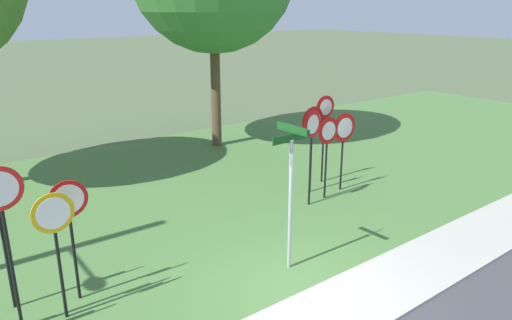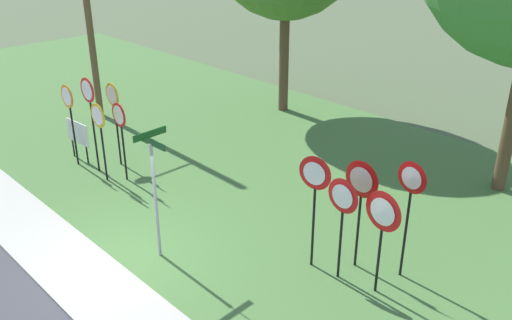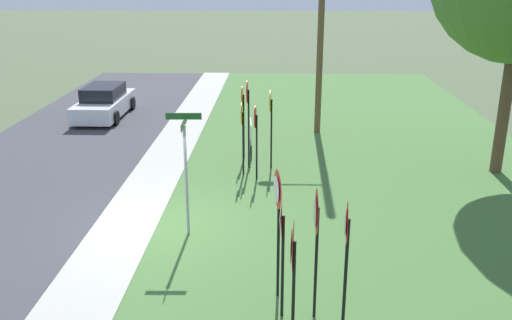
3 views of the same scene
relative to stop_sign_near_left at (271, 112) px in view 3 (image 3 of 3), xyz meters
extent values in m
plane|color=#4C5B3D|center=(4.43, -2.77, -1.89)|extent=(160.00, 160.00, 0.00)
cube|color=#ADAA9E|center=(4.43, -3.57, -1.86)|extent=(44.00, 1.60, 0.06)
cube|color=#477038|center=(4.43, 3.23, -1.87)|extent=(44.00, 12.00, 0.04)
cylinder|color=black|center=(0.00, 0.03, -0.72)|extent=(0.06, 0.06, 2.27)
cylinder|color=gold|center=(0.00, -0.01, 0.36)|extent=(0.69, 0.04, 0.69)
cylinder|color=white|center=(0.00, -0.03, 0.36)|extent=(0.54, 0.02, 0.54)
cylinder|color=black|center=(-0.92, -0.90, -0.75)|extent=(0.06, 0.06, 2.22)
cylinder|color=orange|center=(-0.92, -0.94, 0.31)|extent=(0.69, 0.03, 0.69)
cylinder|color=white|center=(-0.92, -0.96, 0.31)|extent=(0.54, 0.01, 0.54)
cylinder|color=black|center=(1.01, -0.40, -0.84)|extent=(0.06, 0.06, 2.03)
cylinder|color=red|center=(1.01, -0.44, 0.12)|extent=(0.68, 0.05, 0.68)
cylinder|color=white|center=(1.01, -0.46, 0.12)|extent=(0.53, 0.03, 0.53)
cylinder|color=black|center=(0.65, -0.83, -0.84)|extent=(0.06, 0.06, 2.02)
cylinder|color=gold|center=(0.65, -0.87, 0.11)|extent=(0.69, 0.04, 0.69)
cylinder|color=white|center=(0.65, -0.88, 0.11)|extent=(0.54, 0.02, 0.54)
cylinder|color=black|center=(-0.04, -0.69, -0.57)|extent=(0.06, 0.06, 2.56)
cylinder|color=red|center=(-0.04, -0.73, 0.65)|extent=(0.71, 0.03, 0.71)
cylinder|color=white|center=(-0.04, -0.75, 0.65)|extent=(0.56, 0.01, 0.56)
cylinder|color=black|center=(8.10, 0.32, -0.84)|extent=(0.06, 0.06, 2.03)
cone|color=red|center=(8.10, 0.28, 0.10)|extent=(0.75, 0.04, 0.75)
cone|color=white|center=(8.10, 0.26, 0.10)|extent=(0.51, 0.02, 0.51)
cylinder|color=black|center=(8.10, 0.92, -0.76)|extent=(0.06, 0.06, 2.19)
cone|color=red|center=(8.10, 0.88, 0.26)|extent=(0.81, 0.03, 0.81)
cone|color=silver|center=(8.10, 0.86, 0.26)|extent=(0.55, 0.02, 0.55)
cylinder|color=black|center=(7.43, 0.25, -0.69)|extent=(0.06, 0.06, 2.32)
cone|color=red|center=(7.43, 0.21, 0.39)|extent=(0.73, 0.17, 0.74)
cone|color=white|center=(7.43, 0.19, 0.39)|extent=(0.50, 0.11, 0.50)
cylinder|color=black|center=(8.99, 1.33, -0.66)|extent=(0.06, 0.06, 2.39)
cone|color=red|center=(8.99, 1.29, 0.47)|extent=(0.68, 0.09, 0.68)
cone|color=white|center=(8.99, 1.27, 0.47)|extent=(0.46, 0.06, 0.46)
cylinder|color=black|center=(8.93, 0.50, -0.87)|extent=(0.06, 0.06, 1.96)
cone|color=red|center=(8.93, 0.46, 0.02)|extent=(0.84, 0.09, 0.84)
cone|color=white|center=(8.93, 0.44, 0.02)|extent=(0.57, 0.05, 0.57)
cylinder|color=#9EA0A8|center=(4.81, -1.92, -0.51)|extent=(0.07, 0.07, 2.69)
cylinder|color=#9EA0A8|center=(4.81, -1.92, 0.85)|extent=(0.09, 0.09, 0.03)
cube|color=#19511E|center=(4.81, -1.92, 0.91)|extent=(0.96, 0.05, 0.15)
cube|color=#19511E|center=(4.81, -1.92, 1.08)|extent=(0.05, 0.82, 0.15)
cylinder|color=brown|center=(-4.31, 1.80, 2.62)|extent=(0.24, 0.24, 8.95)
cylinder|color=black|center=(-1.54, -0.70, -1.58)|extent=(0.05, 0.05, 0.55)
cylinder|color=black|center=(-0.77, -0.65, -1.58)|extent=(0.05, 0.05, 0.55)
cube|color=white|center=(-1.15, -0.68, -0.95)|extent=(1.10, 0.11, 0.70)
cylinder|color=brown|center=(0.03, 7.17, 0.51)|extent=(0.36, 0.36, 4.74)
cube|color=silver|center=(-6.56, -7.34, -1.40)|extent=(4.35, 1.70, 0.68)
cube|color=black|center=(-6.56, -7.34, -0.78)|extent=(2.18, 1.45, 0.56)
cylinder|color=black|center=(-5.21, -6.49, -1.58)|extent=(0.60, 0.18, 0.60)
cylinder|color=black|center=(-5.21, -8.20, -1.58)|extent=(0.60, 0.18, 0.60)
cylinder|color=black|center=(-7.91, -6.48, -1.58)|extent=(0.60, 0.18, 0.60)
cylinder|color=black|center=(-7.91, -8.20, -1.58)|extent=(0.60, 0.18, 0.60)
camera|label=1|loc=(-1.09, -8.48, 3.27)|focal=33.79mm
camera|label=2|loc=(13.80, -7.63, 5.32)|focal=38.82mm
camera|label=3|loc=(16.89, 0.18, 4.19)|focal=38.90mm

